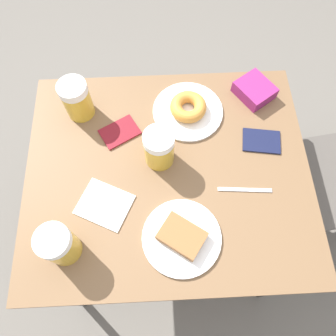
{
  "coord_description": "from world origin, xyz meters",
  "views": [
    {
      "loc": [
        0.43,
        -0.02,
        1.72
      ],
      "look_at": [
        0.0,
        0.0,
        0.76
      ],
      "focal_mm": 35.0,
      "sensor_mm": 36.0,
      "label": 1
    }
  ],
  "objects": [
    {
      "name": "ground_plane",
      "position": [
        0.0,
        0.0,
        0.0
      ],
      "size": [
        8.0,
        8.0,
        0.0
      ],
      "primitive_type": "plane",
      "color": "#666059"
    },
    {
      "name": "table",
      "position": [
        0.0,
        0.0,
        0.67
      ],
      "size": [
        0.79,
        0.93,
        0.74
      ],
      "color": "brown",
      "rests_on": "ground_plane"
    },
    {
      "name": "plate_with_cake",
      "position": [
        0.22,
        0.03,
        0.75
      ],
      "size": [
        0.24,
        0.24,
        0.04
      ],
      "color": "white",
      "rests_on": "table"
    },
    {
      "name": "plate_with_donut",
      "position": [
        -0.22,
        0.08,
        0.76
      ],
      "size": [
        0.25,
        0.25,
        0.05
      ],
      "color": "white",
      "rests_on": "table"
    },
    {
      "name": "beer_mug_left",
      "position": [
        -0.24,
        -0.29,
        0.81
      ],
      "size": [
        0.1,
        0.1,
        0.14
      ],
      "color": "gold",
      "rests_on": "table"
    },
    {
      "name": "beer_mug_center",
      "position": [
        0.24,
        -0.31,
        0.81
      ],
      "size": [
        0.1,
        0.1,
        0.14
      ],
      "color": "gold",
      "rests_on": "table"
    },
    {
      "name": "beer_mug_right",
      "position": [
        -0.05,
        -0.03,
        0.81
      ],
      "size": [
        0.1,
        0.1,
        0.14
      ],
      "color": "gold",
      "rests_on": "table"
    },
    {
      "name": "napkin_folded",
      "position": [
        0.11,
        -0.2,
        0.74
      ],
      "size": [
        0.18,
        0.2,
        0.0
      ],
      "rotation": [
        0.0,
        0.0,
        4.26
      ],
      "color": "white",
      "rests_on": "table"
    },
    {
      "name": "fork",
      "position": [
        0.08,
        0.24,
        0.74
      ],
      "size": [
        0.03,
        0.17,
        0.0
      ],
      "rotation": [
        0.0,
        0.0,
        6.2
      ],
      "color": "silver",
      "rests_on": "table"
    },
    {
      "name": "passport_near_edge",
      "position": [
        -0.09,
        0.32,
        0.74
      ],
      "size": [
        0.11,
        0.14,
        0.01
      ],
      "rotation": [
        0.0,
        0.0,
        2.99
      ],
      "color": "#141938",
      "rests_on": "table"
    },
    {
      "name": "passport_far_edge",
      "position": [
        -0.15,
        -0.16,
        0.74
      ],
      "size": [
        0.14,
        0.15,
        0.01
      ],
      "rotation": [
        0.0,
        0.0,
        3.65
      ],
      "color": "maroon",
      "rests_on": "table"
    },
    {
      "name": "blue_pouch",
      "position": [
        -0.29,
        0.32,
        0.77
      ],
      "size": [
        0.16,
        0.16,
        0.05
      ],
      "rotation": [
        0.0,
        0.0,
        3.73
      ],
      "color": "#8C2366",
      "rests_on": "table"
    }
  ]
}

